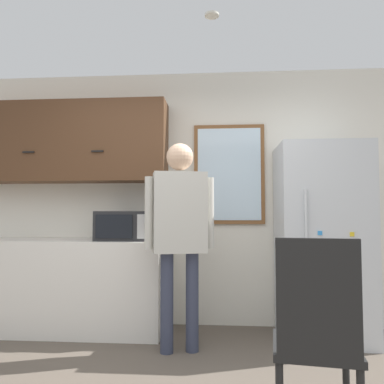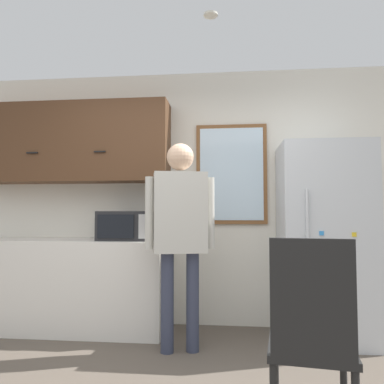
{
  "view_description": "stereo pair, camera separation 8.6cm",
  "coord_description": "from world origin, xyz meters",
  "px_view_note": "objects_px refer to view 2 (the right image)",
  "views": [
    {
      "loc": [
        0.41,
        -2.01,
        1.17
      ],
      "look_at": [
        0.17,
        1.09,
        1.35
      ],
      "focal_mm": 35.0,
      "sensor_mm": 36.0,
      "label": 1
    },
    {
      "loc": [
        0.5,
        -2.0,
        1.17
      ],
      "look_at": [
        0.17,
        1.09,
        1.35
      ],
      "focal_mm": 35.0,
      "sensor_mm": 36.0,
      "label": 2
    }
  ],
  "objects_px": {
    "microwave": "(126,226)",
    "person": "(180,222)",
    "refrigerator": "(324,241)",
    "chair": "(311,331)"
  },
  "relations": [
    {
      "from": "microwave",
      "to": "person",
      "type": "relative_size",
      "value": 0.28
    },
    {
      "from": "person",
      "to": "microwave",
      "type": "bearing_deg",
      "value": 130.59
    },
    {
      "from": "microwave",
      "to": "refrigerator",
      "type": "height_order",
      "value": "refrigerator"
    },
    {
      "from": "person",
      "to": "chair",
      "type": "distance_m",
      "value": 1.54
    },
    {
      "from": "refrigerator",
      "to": "chair",
      "type": "relative_size",
      "value": 1.74
    },
    {
      "from": "refrigerator",
      "to": "chair",
      "type": "xyz_separation_m",
      "value": [
        -0.46,
        -1.6,
        -0.35
      ]
    },
    {
      "from": "microwave",
      "to": "person",
      "type": "xyz_separation_m",
      "value": [
        0.6,
        -0.43,
        0.05
      ]
    },
    {
      "from": "microwave",
      "to": "chair",
      "type": "height_order",
      "value": "microwave"
    },
    {
      "from": "chair",
      "to": "refrigerator",
      "type": "bearing_deg",
      "value": -98.13
    },
    {
      "from": "microwave",
      "to": "refrigerator",
      "type": "relative_size",
      "value": 0.28
    }
  ]
}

